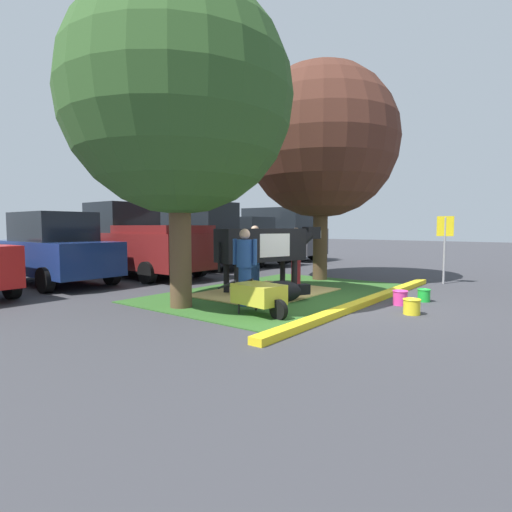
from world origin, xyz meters
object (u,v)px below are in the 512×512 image
(parking_sign, at_px, (445,236))
(suv_dark_grey, at_px, (277,234))
(wheelbarrow, at_px, (260,295))
(bucket_green, at_px, (424,295))
(calf_lying, at_px, (280,292))
(person_handler, at_px, (255,253))
(shade_tree_right, at_px, (321,142))
(shade_tree_left, at_px, (178,100))
(cow_holstein, at_px, (265,245))
(person_visitor_far, at_px, (296,255))
(sedan_blue, at_px, (244,241))
(suv_black, at_px, (195,236))
(bucket_yellow, at_px, (412,306))
(pickup_truck_maroon, at_px, (137,242))
(person_visitor_near, at_px, (245,265))
(bucket_pink, at_px, (400,297))
(sedan_silver, at_px, (54,249))

(parking_sign, bearing_deg, suv_dark_grey, 65.04)
(wheelbarrow, height_order, bucket_green, wheelbarrow)
(calf_lying, bearing_deg, person_handler, 48.90)
(bucket_green, bearing_deg, shade_tree_right, 63.66)
(shade_tree_left, height_order, cow_holstein, shade_tree_left)
(calf_lying, bearing_deg, person_visitor_far, 25.44)
(shade_tree_right, height_order, sedan_blue, shade_tree_right)
(person_handler, bearing_deg, shade_tree_left, -165.90)
(bucket_green, distance_m, suv_black, 9.35)
(shade_tree_right, distance_m, bucket_yellow, 6.33)
(shade_tree_left, relative_size, suv_dark_grey, 1.37)
(person_visitor_far, height_order, bucket_green, person_visitor_far)
(shade_tree_right, relative_size, suv_black, 1.39)
(wheelbarrow, xyz_separation_m, suv_dark_grey, (10.47, 6.96, 0.88))
(bucket_green, height_order, sedan_blue, sedan_blue)
(calf_lying, height_order, person_handler, person_handler)
(calf_lying, relative_size, person_visitor_far, 0.82)
(bucket_yellow, xyz_separation_m, pickup_truck_maroon, (0.47, 9.01, 0.96))
(person_visitor_far, relative_size, pickup_truck_maroon, 0.29)
(bucket_green, bearing_deg, person_visitor_near, 135.77)
(person_handler, bearing_deg, cow_holstein, -130.93)
(person_visitor_far, bearing_deg, shade_tree_left, 177.99)
(person_visitor_far, relative_size, bucket_pink, 5.04)
(cow_holstein, relative_size, sedan_silver, 0.69)
(shade_tree_left, relative_size, calf_lying, 4.80)
(person_handler, xyz_separation_m, bucket_pink, (-0.52, -4.25, -0.73))
(person_visitor_far, bearing_deg, bucket_yellow, -116.27)
(shade_tree_right, height_order, bucket_pink, shade_tree_right)
(shade_tree_left, relative_size, sedan_blue, 1.43)
(person_handler, xyz_separation_m, sedan_silver, (-3.45, 4.51, 0.10))
(person_handler, height_order, bucket_yellow, person_handler)
(bucket_green, bearing_deg, parking_sign, 6.23)
(person_handler, bearing_deg, suv_black, 66.20)
(parking_sign, bearing_deg, cow_holstein, 143.28)
(parking_sign, height_order, bucket_yellow, parking_sign)
(shade_tree_right, bearing_deg, sedan_blue, 63.71)
(bucket_pink, distance_m, suv_black, 9.26)
(person_handler, xyz_separation_m, suv_dark_grey, (7.35, 4.40, 0.38))
(parking_sign, xyz_separation_m, bucket_pink, (-3.89, -0.07, -1.19))
(shade_tree_right, relative_size, sedan_blue, 1.46)
(calf_lying, height_order, sedan_blue, sedan_blue)
(calf_lying, xyz_separation_m, person_visitor_near, (-0.71, 0.39, 0.61))
(sedan_blue, bearing_deg, bucket_pink, -120.77)
(suv_black, bearing_deg, pickup_truck_maroon, -174.21)
(calf_lying, distance_m, person_visitor_near, 1.01)
(parking_sign, distance_m, bucket_pink, 4.07)
(parking_sign, xyz_separation_m, sedan_blue, (1.10, 8.29, -0.37))
(shade_tree_left, relative_size, bucket_pink, 19.94)
(person_visitor_near, height_order, bucket_pink, person_visitor_near)
(person_visitor_far, bearing_deg, cow_holstein, 179.47)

